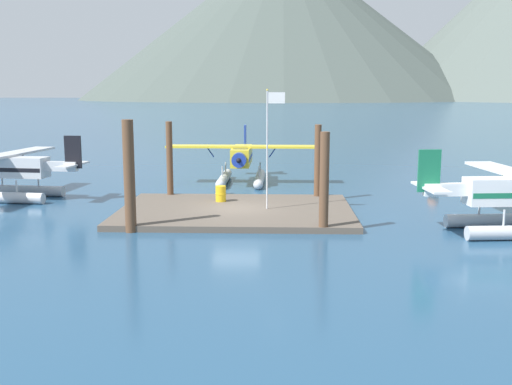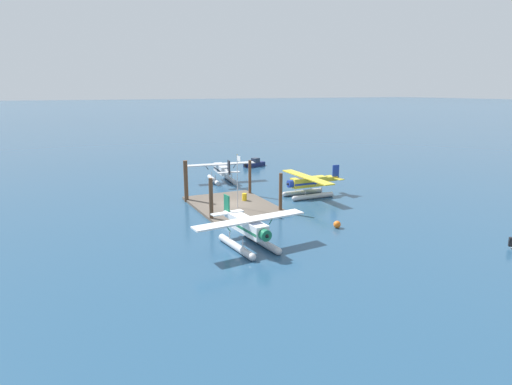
# 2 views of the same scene
# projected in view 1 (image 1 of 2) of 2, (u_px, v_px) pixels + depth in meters

# --- Properties ---
(ground_plane) EXTENTS (1200.00, 1200.00, 0.00)m
(ground_plane) POSITION_uv_depth(u_px,v_px,m) (236.00, 214.00, 31.49)
(ground_plane) COLOR navy
(dock_platform) EXTENTS (12.12, 8.81, 0.30)m
(dock_platform) POSITION_uv_depth(u_px,v_px,m) (236.00, 211.00, 31.47)
(dock_platform) COLOR brown
(dock_platform) RESTS_ON ground
(piling_near_left) EXTENTS (0.51, 0.51, 5.13)m
(piling_near_left) POSITION_uv_depth(u_px,v_px,m) (129.00, 177.00, 26.99)
(piling_near_left) COLOR brown
(piling_near_left) RESTS_ON ground
(piling_near_right) EXTENTS (0.43, 0.43, 4.60)m
(piling_near_right) POSITION_uv_depth(u_px,v_px,m) (324.00, 183.00, 26.83)
(piling_near_right) COLOR brown
(piling_near_right) RESTS_ON ground
(piling_far_left) EXTENTS (0.38, 0.38, 4.63)m
(piling_far_left) POSITION_uv_depth(u_px,v_px,m) (170.00, 161.00, 35.35)
(piling_far_left) COLOR brown
(piling_far_left) RESTS_ON ground
(piling_far_right) EXTENTS (0.39, 0.39, 4.48)m
(piling_far_right) POSITION_uv_depth(u_px,v_px,m) (318.00, 163.00, 34.84)
(piling_far_right) COLOR brown
(piling_far_right) RESTS_ON ground
(flagpole) EXTENTS (0.95, 0.10, 6.20)m
(flagpole) POSITION_uv_depth(u_px,v_px,m) (270.00, 135.00, 30.66)
(flagpole) COLOR silver
(flagpole) RESTS_ON dock_platform
(fuel_drum) EXTENTS (0.62, 0.62, 0.88)m
(fuel_drum) POSITION_uv_depth(u_px,v_px,m) (221.00, 194.00, 33.32)
(fuel_drum) COLOR gold
(fuel_drum) RESTS_ON dock_platform
(mooring_buoy) EXTENTS (0.73, 0.73, 0.73)m
(mooring_buoy) POSITION_uv_depth(u_px,v_px,m) (434.00, 189.00, 37.25)
(mooring_buoy) COLOR orange
(mooring_buoy) RESTS_ON ground
(mountain_ridge_west_peak) EXTENTS (327.58, 327.58, 126.10)m
(mountain_ridge_west_peak) POSITION_uv_depth(u_px,v_px,m) (283.00, 21.00, 486.42)
(mountain_ridge_west_peak) COLOR #424C47
(mountain_ridge_west_peak) RESTS_ON ground
(seaplane_silver_port_fwd) EXTENTS (7.95, 10.49, 3.84)m
(seaplane_silver_port_fwd) POSITION_uv_depth(u_px,v_px,m) (8.00, 173.00, 35.57)
(seaplane_silver_port_fwd) COLOR #B7BABF
(seaplane_silver_port_fwd) RESTS_ON ground
(seaplane_yellow_bow_centre) EXTENTS (10.41, 7.98, 3.84)m
(seaplane_yellow_bow_centre) POSITION_uv_depth(u_px,v_px,m) (242.00, 161.00, 41.74)
(seaplane_yellow_bow_centre) COLOR #B7BABF
(seaplane_yellow_bow_centre) RESTS_ON ground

